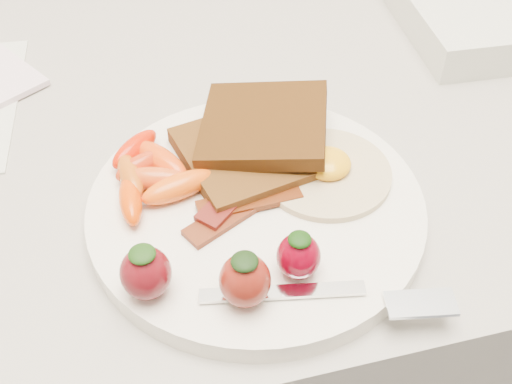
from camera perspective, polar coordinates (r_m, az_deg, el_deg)
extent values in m
cube|color=gray|center=(0.98, -0.92, -13.53)|extent=(2.00, 0.60, 0.90)
cylinder|color=white|center=(0.52, 0.00, -1.48)|extent=(0.27, 0.27, 0.02)
cube|color=#50330C|center=(0.54, -0.63, 3.47)|extent=(0.13, 0.13, 0.01)
cube|color=black|center=(0.55, 0.70, 6.02)|extent=(0.14, 0.13, 0.02)
cylinder|color=silver|center=(0.53, 6.23, 1.72)|extent=(0.13, 0.13, 0.01)
ellipsoid|color=#F0A311|center=(0.53, 6.39, 2.55)|extent=(0.05, 0.05, 0.02)
cube|color=#450E0F|center=(0.50, -2.15, -1.91)|extent=(0.08, 0.06, 0.00)
cube|color=#310C04|center=(0.51, -0.58, -0.79)|extent=(0.08, 0.03, 0.00)
cube|color=#400E0E|center=(0.51, -1.73, -0.01)|extent=(0.08, 0.07, 0.00)
ellipsoid|color=red|center=(0.54, -10.09, 2.37)|extent=(0.05, 0.04, 0.02)
ellipsoid|color=#D04915|center=(0.52, -9.08, 1.16)|extent=(0.06, 0.03, 0.02)
ellipsoid|color=#E53F00|center=(0.51, -11.10, -0.80)|extent=(0.02, 0.05, 0.02)
ellipsoid|color=#E2420B|center=(0.54, -8.50, 2.86)|extent=(0.05, 0.06, 0.02)
ellipsoid|color=red|center=(0.55, -10.73, 3.77)|extent=(0.05, 0.05, 0.02)
ellipsoid|color=#E7520A|center=(0.51, -6.92, 0.47)|extent=(0.07, 0.04, 0.02)
ellipsoid|color=#B94F0E|center=(0.53, -11.10, 1.43)|extent=(0.02, 0.05, 0.02)
ellipsoid|color=#5A0A10|center=(0.45, -9.77, -7.11)|extent=(0.04, 0.04, 0.04)
ellipsoid|color=#16340B|center=(0.43, -10.10, -5.44)|extent=(0.02, 0.02, 0.01)
ellipsoid|color=maroon|center=(0.44, -0.99, -7.86)|extent=(0.04, 0.04, 0.04)
ellipsoid|color=black|center=(0.42, -1.02, -6.19)|extent=(0.02, 0.02, 0.01)
ellipsoid|color=#660010|center=(0.45, 3.80, -5.72)|extent=(0.03, 0.03, 0.04)
ellipsoid|color=black|center=(0.44, 3.91, -4.22)|extent=(0.02, 0.02, 0.01)
cube|color=silver|center=(0.45, 2.37, -8.87)|extent=(0.12, 0.03, 0.00)
cube|color=white|center=(0.46, 14.45, -9.57)|extent=(0.05, 0.03, 0.00)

